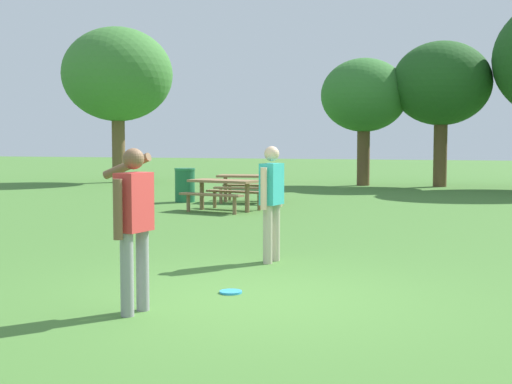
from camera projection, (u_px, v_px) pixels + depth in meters
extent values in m
plane|color=#447530|center=(254.00, 298.00, 7.54)|extent=(120.00, 120.00, 0.00)
cylinder|color=#B7AD93|center=(275.00, 232.00, 9.90)|extent=(0.13, 0.13, 0.82)
cylinder|color=#B7AD93|center=(268.00, 235.00, 9.66)|extent=(0.13, 0.13, 0.82)
cube|color=#33B2AD|center=(272.00, 184.00, 9.73)|extent=(0.26, 0.40, 0.58)
sphere|color=beige|center=(272.00, 154.00, 9.70)|extent=(0.21, 0.21, 0.21)
cylinder|color=beige|center=(279.00, 186.00, 9.97)|extent=(0.09, 0.09, 0.58)
cylinder|color=beige|center=(264.00, 189.00, 9.50)|extent=(0.09, 0.09, 0.58)
cylinder|color=gray|center=(127.00, 275.00, 6.74)|extent=(0.13, 0.13, 0.82)
cylinder|color=gray|center=(143.00, 270.00, 6.98)|extent=(0.13, 0.13, 0.82)
cube|color=#D83838|center=(134.00, 202.00, 6.81)|extent=(0.26, 0.40, 0.58)
sphere|color=brown|center=(133.00, 159.00, 6.78)|extent=(0.21, 0.21, 0.21)
cylinder|color=brown|center=(118.00, 209.00, 6.58)|extent=(0.09, 0.09, 0.58)
cylinder|color=brown|center=(127.00, 166.00, 7.14)|extent=(0.58, 0.16, 0.28)
cylinder|color=#2D9EDB|center=(231.00, 292.00, 7.80)|extent=(0.25, 0.25, 0.03)
cube|color=olive|center=(224.00, 181.00, 17.01)|extent=(1.81, 1.07, 0.06)
cube|color=olive|center=(211.00, 195.00, 16.53)|extent=(1.72, 0.58, 0.05)
cube|color=olive|center=(236.00, 192.00, 17.53)|extent=(1.72, 0.58, 0.05)
cylinder|color=olive|center=(202.00, 196.00, 17.37)|extent=(0.11, 0.11, 0.71)
cylinder|color=olive|center=(188.00, 203.00, 16.88)|extent=(0.09, 0.09, 0.41)
cylinder|color=olive|center=(215.00, 200.00, 17.88)|extent=(0.09, 0.09, 0.41)
cylinder|color=olive|center=(247.00, 198.00, 16.71)|extent=(0.11, 0.11, 0.71)
cylinder|color=olive|center=(235.00, 206.00, 16.22)|extent=(0.09, 0.09, 0.41)
cylinder|color=olive|center=(259.00, 202.00, 17.22)|extent=(0.09, 0.09, 0.41)
cube|color=olive|center=(248.00, 176.00, 19.50)|extent=(1.80, 1.02, 0.06)
cube|color=olive|center=(245.00, 188.00, 18.95)|extent=(1.72, 0.53, 0.05)
cube|color=olive|center=(252.00, 185.00, 20.09)|extent=(1.72, 0.53, 0.05)
cylinder|color=olive|center=(225.00, 189.00, 19.64)|extent=(0.11, 0.11, 0.71)
cylinder|color=olive|center=(221.00, 196.00, 19.08)|extent=(0.09, 0.09, 0.41)
cylinder|color=olive|center=(230.00, 193.00, 20.22)|extent=(0.09, 0.09, 0.41)
cylinder|color=olive|center=(272.00, 190.00, 19.41)|extent=(0.11, 0.11, 0.71)
cylinder|color=olive|center=(268.00, 197.00, 18.85)|extent=(0.09, 0.09, 0.41)
cylinder|color=olive|center=(275.00, 194.00, 19.99)|extent=(0.09, 0.09, 0.41)
cylinder|color=#1E663D|center=(185.00, 186.00, 19.59)|extent=(0.56, 0.56, 0.90)
cylinder|color=#287A4B|center=(185.00, 169.00, 19.56)|extent=(0.59, 0.59, 0.06)
cylinder|color=brown|center=(118.00, 144.00, 29.04)|extent=(0.54, 0.54, 3.24)
ellipsoid|color=#3D7A33|center=(118.00, 74.00, 28.83)|extent=(4.58, 4.58, 3.89)
cylinder|color=brown|center=(363.00, 152.00, 26.98)|extent=(0.49, 0.49, 2.59)
ellipsoid|color=#33702D|center=(364.00, 95.00, 26.82)|extent=(3.34, 3.34, 2.84)
cylinder|color=brown|center=(440.00, 149.00, 26.24)|extent=(0.51, 0.51, 2.88)
ellipsoid|color=#21511E|center=(442.00, 83.00, 26.06)|extent=(3.71, 3.71, 3.15)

